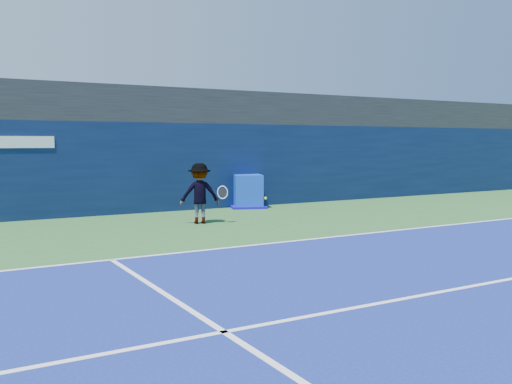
# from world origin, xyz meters

# --- Properties ---
(ground) EXTENTS (80.00, 80.00, 0.00)m
(ground) POSITION_xyz_m (0.00, 0.00, 0.00)
(ground) COLOR #2A5D29
(ground) RESTS_ON ground
(baseline) EXTENTS (24.00, 0.10, 0.01)m
(baseline) POSITION_xyz_m (0.00, 3.00, 0.01)
(baseline) COLOR white
(baseline) RESTS_ON ground
(service_line) EXTENTS (24.00, 0.10, 0.01)m
(service_line) POSITION_xyz_m (0.00, -2.00, 0.01)
(service_line) COLOR white
(service_line) RESTS_ON ground
(stadium_band) EXTENTS (36.00, 3.00, 1.20)m
(stadium_band) POSITION_xyz_m (0.00, 11.50, 3.60)
(stadium_band) COLOR black
(stadium_band) RESTS_ON back_wall_assembly
(back_wall_assembly) EXTENTS (36.00, 1.03, 3.00)m
(back_wall_assembly) POSITION_xyz_m (-0.00, 10.50, 1.50)
(back_wall_assembly) COLOR #0A183A
(back_wall_assembly) RESTS_ON ground
(equipment_cart) EXTENTS (1.58, 1.58, 1.19)m
(equipment_cart) POSITION_xyz_m (1.83, 9.72, 0.54)
(equipment_cart) COLOR #0E3AC6
(equipment_cart) RESTS_ON ground
(tennis_player) EXTENTS (1.39, 0.98, 1.75)m
(tennis_player) POSITION_xyz_m (-1.34, 6.87, 0.87)
(tennis_player) COLOR silver
(tennis_player) RESTS_ON ground
(tennis_ball) EXTENTS (0.07, 0.07, 0.07)m
(tennis_ball) POSITION_xyz_m (0.04, 5.45, 0.79)
(tennis_ball) COLOR #C6D517
(tennis_ball) RESTS_ON ground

